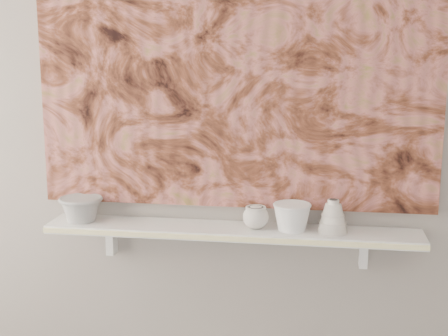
% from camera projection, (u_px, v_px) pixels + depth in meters
% --- Properties ---
extents(wall_back, '(3.60, 0.00, 3.60)m').
position_uv_depth(wall_back, '(235.00, 112.00, 2.33)').
color(wall_back, gray).
rests_on(wall_back, floor).
extents(shelf, '(1.40, 0.18, 0.03)m').
position_uv_depth(shelf, '(231.00, 231.00, 2.32)').
color(shelf, silver).
rests_on(shelf, wall_back).
extents(shelf_stripe, '(1.40, 0.01, 0.02)m').
position_uv_depth(shelf_stripe, '(228.00, 239.00, 2.23)').
color(shelf_stripe, '#F5ECA3').
rests_on(shelf_stripe, shelf).
extents(bracket_left, '(0.03, 0.06, 0.12)m').
position_uv_depth(bracket_left, '(112.00, 239.00, 2.47)').
color(bracket_left, silver).
rests_on(bracket_left, wall_back).
extents(bracket_right, '(0.03, 0.06, 0.12)m').
position_uv_depth(bracket_right, '(363.00, 251.00, 2.33)').
color(bracket_right, silver).
rests_on(bracket_right, wall_back).
extents(painting, '(1.50, 0.02, 1.10)m').
position_uv_depth(painting, '(235.00, 61.00, 2.28)').
color(painting, brown).
rests_on(painting, wall_back).
extents(house_motif, '(0.09, 0.00, 0.08)m').
position_uv_depth(house_motif, '(357.00, 147.00, 2.26)').
color(house_motif, black).
rests_on(house_motif, painting).
extents(bowl_grey, '(0.21, 0.21, 0.10)m').
position_uv_depth(bowl_grey, '(81.00, 209.00, 2.40)').
color(bowl_grey, gray).
rests_on(bowl_grey, shelf).
extents(cup_cream, '(0.13, 0.13, 0.09)m').
position_uv_depth(cup_cream, '(256.00, 217.00, 2.30)').
color(cup_cream, beige).
rests_on(cup_cream, shelf).
extents(bell_vessel, '(0.13, 0.13, 0.12)m').
position_uv_depth(bell_vessel, '(333.00, 216.00, 2.25)').
color(bell_vessel, beige).
rests_on(bell_vessel, shelf).
extents(bowl_white, '(0.17, 0.17, 0.10)m').
position_uv_depth(bowl_white, '(292.00, 217.00, 2.28)').
color(bowl_white, silver).
rests_on(bowl_white, shelf).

